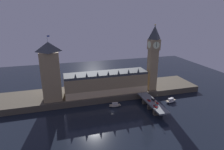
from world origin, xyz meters
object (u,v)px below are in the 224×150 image
(victoria_tower, at_px, (51,71))
(pedestrian_mid_walk, at_px, (155,98))
(clock_tower, at_px, (153,56))
(car_northbound_trail, at_px, (155,106))
(boat_downstream, at_px, (171,101))
(boat_upstream, at_px, (115,105))
(car_southbound_lead, at_px, (157,103))
(pedestrian_near_rail, at_px, (152,105))
(car_southbound_trail, at_px, (153,100))
(street_lamp_near, at_px, (155,105))
(street_lamp_mid, at_px, (157,97))
(street_lamp_far, at_px, (141,92))
(car_northbound_lead, at_px, (149,100))

(victoria_tower, height_order, pedestrian_mid_walk, victoria_tower)
(clock_tower, xyz_separation_m, car_northbound_trail, (-16.61, -41.03, -35.94))
(car_northbound_trail, xyz_separation_m, boat_downstream, (27.33, 17.13, -6.26))
(car_northbound_trail, bearing_deg, boat_upstream, 142.73)
(clock_tower, bearing_deg, car_southbound_lead, -108.96)
(car_northbound_trail, relative_size, pedestrian_near_rail, 2.56)
(car_southbound_lead, xyz_separation_m, car_southbound_trail, (0.00, 6.55, -0.02))
(car_southbound_trail, height_order, street_lamp_near, street_lamp_near)
(pedestrian_mid_walk, height_order, boat_upstream, pedestrian_mid_walk)
(victoria_tower, xyz_separation_m, pedestrian_near_rail, (86.10, -42.63, -26.56))
(car_northbound_trail, bearing_deg, car_southbound_lead, 52.54)
(street_lamp_mid, bearing_deg, boat_upstream, 160.77)
(car_southbound_lead, bearing_deg, car_northbound_trail, -127.46)
(clock_tower, bearing_deg, street_lamp_near, -112.94)
(car_northbound_trail, distance_m, street_lamp_mid, 12.97)
(boat_downstream, bearing_deg, street_lamp_mid, -160.93)
(clock_tower, relative_size, car_northbound_trail, 15.22)
(street_lamp_mid, bearing_deg, pedestrian_mid_walk, 95.45)
(car_southbound_trail, distance_m, street_lamp_far, 14.79)
(car_southbound_lead, bearing_deg, street_lamp_mid, 57.65)
(street_lamp_far, distance_m, boat_upstream, 29.86)
(car_southbound_trail, xyz_separation_m, street_lamp_far, (-7.24, 12.40, 3.56))
(victoria_tower, relative_size, car_southbound_lead, 15.15)
(victoria_tower, bearing_deg, street_lamp_near, -30.17)
(street_lamp_near, xyz_separation_m, boat_upstream, (-28.14, 28.00, -9.80))
(victoria_tower, height_order, street_lamp_far, victoria_tower)
(victoria_tower, height_order, boat_downstream, victoria_tower)
(victoria_tower, relative_size, pedestrian_mid_walk, 37.37)
(car_northbound_trail, bearing_deg, car_northbound_lead, 90.00)
(street_lamp_near, distance_m, street_lamp_far, 29.44)
(car_northbound_lead, relative_size, street_lamp_mid, 0.60)
(car_southbound_trail, bearing_deg, boat_upstream, 162.80)
(street_lamp_mid, xyz_separation_m, boat_downstream, (20.09, 6.95, -9.76))
(car_northbound_lead, height_order, pedestrian_mid_walk, pedestrian_mid_walk)
(pedestrian_mid_walk, xyz_separation_m, street_lamp_far, (-9.52, 10.53, 3.40))
(car_southbound_trail, xyz_separation_m, street_lamp_mid, (2.68, -2.32, 3.47))
(car_northbound_trail, height_order, boat_upstream, car_northbound_trail)
(pedestrian_mid_walk, bearing_deg, pedestrian_near_rail, -127.87)
(pedestrian_near_rail, relative_size, street_lamp_near, 0.27)
(boat_upstream, bearing_deg, boat_downstream, -6.21)
(victoria_tower, bearing_deg, boat_upstream, -20.76)
(clock_tower, bearing_deg, boat_downstream, -65.84)
(clock_tower, bearing_deg, car_northbound_lead, -120.41)
(clock_tower, height_order, street_lamp_near, clock_tower)
(pedestrian_near_rail, bearing_deg, boat_downstream, 26.06)
(street_lamp_mid, bearing_deg, car_southbound_lead, -122.35)
(car_southbound_trail, relative_size, street_lamp_near, 0.70)
(car_southbound_lead, relative_size, street_lamp_mid, 0.62)
(boat_downstream, bearing_deg, car_southbound_trail, -168.52)
(car_northbound_lead, relative_size, street_lamp_far, 0.59)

